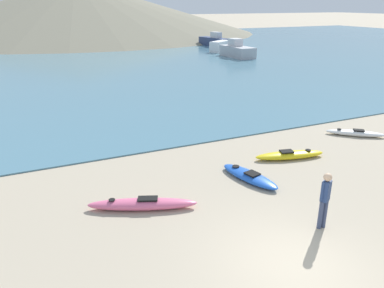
{
  "coord_description": "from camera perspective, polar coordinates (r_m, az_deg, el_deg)",
  "views": [
    {
      "loc": [
        -5.51,
        -5.86,
        6.11
      ],
      "look_at": [
        0.69,
        7.61,
        0.5
      ],
      "focal_mm": 35.0,
      "sensor_mm": 36.0,
      "label": 1
    }
  ],
  "objects": [
    {
      "name": "kayak_on_sand_0",
      "position": [
        16.16,
        14.65,
        -1.62
      ],
      "size": [
        3.07,
        1.35,
        0.35
      ],
      "color": "yellow",
      "rests_on": "ground_plane"
    },
    {
      "name": "ground_plane",
      "position": [
        10.1,
        15.37,
        -17.36
      ],
      "size": [
        400.0,
        400.0,
        0.0
      ],
      "primitive_type": "plane",
      "color": "tan"
    },
    {
      "name": "moored_boat_0",
      "position": [
        57.69,
        -25.15,
        13.17
      ],
      "size": [
        3.66,
        3.89,
        0.71
      ],
      "color": "white",
      "rests_on": "bay_water"
    },
    {
      "name": "kayak_on_sand_3",
      "position": [
        13.96,
        8.74,
        -4.87
      ],
      "size": [
        1.35,
        2.73,
        0.32
      ],
      "color": "blue",
      "rests_on": "ground_plane"
    },
    {
      "name": "person_near_foreground",
      "position": [
        11.25,
        19.61,
        -7.64
      ],
      "size": [
        0.35,
        0.28,
        1.73
      ],
      "color": "#384260",
      "rests_on": "ground_plane"
    },
    {
      "name": "far_hill_midleft",
      "position": [
        88.4,
        -17.03,
        19.36
      ],
      "size": [
        74.97,
        74.97,
        10.62
      ],
      "primitive_type": "cone",
      "color": "gray",
      "rests_on": "ground_plane"
    },
    {
      "name": "moored_boat_1",
      "position": [
        51.38,
        4.36,
        14.65
      ],
      "size": [
        3.96,
        3.39,
        1.33
      ],
      "color": "white",
      "rests_on": "bay_water"
    },
    {
      "name": "moored_boat_2",
      "position": [
        46.11,
        6.88,
        13.95
      ],
      "size": [
        2.19,
        5.07,
        2.09
      ],
      "color": "#B2B2B7",
      "rests_on": "bay_water"
    },
    {
      "name": "kayak_on_sand_4",
      "position": [
        19.97,
        23.63,
        1.54
      ],
      "size": [
        2.5,
        2.18,
        0.32
      ],
      "color": "white",
      "rests_on": "ground_plane"
    },
    {
      "name": "bay_water",
      "position": [
        50.19,
        -18.74,
        12.7
      ],
      "size": [
        160.0,
        70.0,
        0.06
      ],
      "primitive_type": "cube",
      "color": "teal",
      "rests_on": "ground_plane"
    },
    {
      "name": "kayak_on_sand_2",
      "position": [
        12.03,
        -7.55,
        -9.05
      ],
      "size": [
        3.41,
        1.84,
        0.38
      ],
      "color": "#E5668C",
      "rests_on": "ground_plane"
    },
    {
      "name": "moored_boat_3",
      "position": [
        57.94,
        3.34,
        15.4
      ],
      "size": [
        2.38,
        5.8,
        2.04
      ],
      "color": "navy",
      "rests_on": "bay_water"
    }
  ]
}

